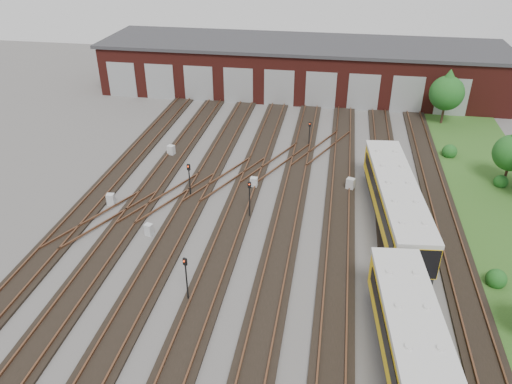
# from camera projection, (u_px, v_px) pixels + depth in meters

# --- Properties ---
(ground) EXTENTS (120.00, 120.00, 0.00)m
(ground) POSITION_uv_depth(u_px,v_px,m) (240.00, 288.00, 31.71)
(ground) COLOR #4D4A48
(ground) RESTS_ON ground
(track_network) EXTENTS (30.40, 70.00, 0.33)m
(track_network) POSITION_uv_depth(u_px,v_px,m) (239.00, 280.00, 32.19)
(track_network) COLOR black
(track_network) RESTS_ON ground
(maintenance_shed) EXTENTS (51.00, 12.50, 6.35)m
(maintenance_shed) POSITION_uv_depth(u_px,v_px,m) (300.00, 67.00, 64.37)
(maintenance_shed) COLOR #4B1712
(maintenance_shed) RESTS_ON ground
(metro_train) EXTENTS (4.33, 47.69, 3.20)m
(metro_train) POSITION_uv_depth(u_px,v_px,m) (419.00, 372.00, 23.53)
(metro_train) COLOR black
(metro_train) RESTS_ON ground
(signal_mast_0) EXTENTS (0.27, 0.26, 3.23)m
(signal_mast_0) POSITION_uv_depth(u_px,v_px,m) (186.00, 274.00, 29.68)
(signal_mast_0) COLOR black
(signal_mast_0) RESTS_ON ground
(signal_mast_1) EXTENTS (0.27, 0.25, 2.96)m
(signal_mast_1) POSITION_uv_depth(u_px,v_px,m) (189.00, 176.00, 40.93)
(signal_mast_1) COLOR black
(signal_mast_1) RESTS_ON ground
(signal_mast_2) EXTENTS (0.26, 0.24, 2.67)m
(signal_mast_2) POSITION_uv_depth(u_px,v_px,m) (310.00, 131.00, 49.64)
(signal_mast_2) COLOR black
(signal_mast_2) RESTS_ON ground
(signal_mast_3) EXTENTS (0.24, 0.23, 3.18)m
(signal_mast_3) POSITION_uv_depth(u_px,v_px,m) (250.00, 195.00, 37.90)
(signal_mast_3) COLOR black
(signal_mast_3) RESTS_ON ground
(relay_cabinet_0) EXTENTS (0.65, 0.56, 0.99)m
(relay_cabinet_0) POSITION_uv_depth(u_px,v_px,m) (111.00, 199.00, 40.41)
(relay_cabinet_0) COLOR #B3B6B9
(relay_cabinet_0) RESTS_ON ground
(relay_cabinet_1) EXTENTS (0.76, 0.68, 1.08)m
(relay_cabinet_1) POSITION_uv_depth(u_px,v_px,m) (171.00, 151.00, 48.44)
(relay_cabinet_1) COLOR #B3B6B9
(relay_cabinet_1) RESTS_ON ground
(relay_cabinet_2) EXTENTS (0.66, 0.60, 0.91)m
(relay_cabinet_2) POSITION_uv_depth(u_px,v_px,m) (149.00, 230.00, 36.67)
(relay_cabinet_2) COLOR #B3B6B9
(relay_cabinet_2) RESTS_ON ground
(relay_cabinet_3) EXTENTS (0.62, 0.53, 0.99)m
(relay_cabinet_3) POSITION_uv_depth(u_px,v_px,m) (254.00, 183.00, 42.86)
(relay_cabinet_3) COLOR #B3B6B9
(relay_cabinet_3) RESTS_ON ground
(relay_cabinet_4) EXTENTS (0.80, 0.74, 1.09)m
(relay_cabinet_4) POSITION_uv_depth(u_px,v_px,m) (350.00, 184.00, 42.50)
(relay_cabinet_4) COLOR #B3B6B9
(relay_cabinet_4) RESTS_ON ground
(tree_0) EXTENTS (3.74, 3.74, 6.20)m
(tree_0) POSITION_uv_depth(u_px,v_px,m) (448.00, 89.00, 54.06)
(tree_0) COLOR #311F16
(tree_0) RESTS_ON ground
(bush_0) EXTENTS (1.31, 1.31, 1.31)m
(bush_0) POSITION_uv_depth(u_px,v_px,m) (497.00, 276.00, 31.69)
(bush_0) COLOR #134213
(bush_0) RESTS_ON ground
(bush_1) EXTENTS (1.42, 1.42, 1.42)m
(bush_1) POSITION_uv_depth(u_px,v_px,m) (450.00, 150.00, 48.24)
(bush_1) COLOR #134213
(bush_1) RESTS_ON ground
(bush_2) EXTENTS (1.20, 1.20, 1.20)m
(bush_2) POSITION_uv_depth(u_px,v_px,m) (501.00, 180.00, 43.09)
(bush_2) COLOR #134213
(bush_2) RESTS_ON ground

